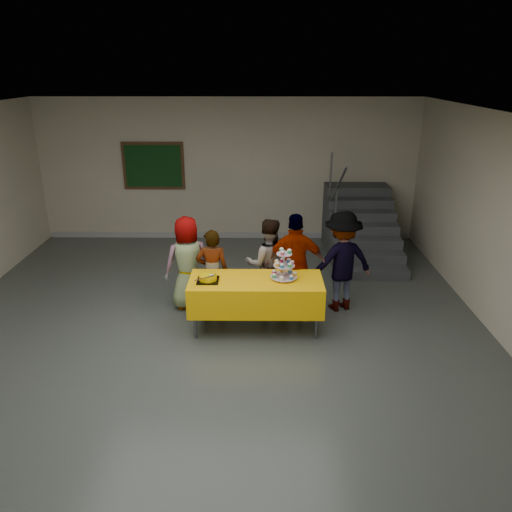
% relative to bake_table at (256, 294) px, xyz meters
% --- Properties ---
extents(room_shell, '(10.00, 10.04, 3.02)m').
position_rel_bake_table_xyz_m(room_shell, '(-0.63, -0.87, 1.57)').
color(room_shell, '#4C514C').
rests_on(room_shell, ground).
extents(bake_table, '(1.88, 0.78, 0.77)m').
position_rel_bake_table_xyz_m(bake_table, '(0.00, 0.00, 0.00)').
color(bake_table, '#595960').
rests_on(bake_table, ground).
extents(cupcake_stand, '(0.38, 0.38, 0.44)m').
position_rel_bake_table_xyz_m(cupcake_stand, '(0.39, 0.05, 0.38)').
color(cupcake_stand, silver).
rests_on(cupcake_stand, bake_table).
extents(bear_cake, '(0.32, 0.36, 0.12)m').
position_rel_bake_table_xyz_m(bear_cake, '(-0.67, -0.05, 0.27)').
color(bear_cake, black).
rests_on(bear_cake, bake_table).
extents(schoolchild_a, '(0.83, 0.69, 1.47)m').
position_rel_bake_table_xyz_m(schoolchild_a, '(-1.06, 0.72, 0.18)').
color(schoolchild_a, slate).
rests_on(schoolchild_a, ground).
extents(schoolchild_b, '(0.50, 0.34, 1.34)m').
position_rel_bake_table_xyz_m(schoolchild_b, '(-0.66, 0.51, 0.11)').
color(schoolchild_b, slate).
rests_on(schoolchild_b, ground).
extents(schoolchild_c, '(0.73, 0.58, 1.44)m').
position_rel_bake_table_xyz_m(schoolchild_c, '(0.18, 0.73, 0.16)').
color(schoolchild_c, slate).
rests_on(schoolchild_c, ground).
extents(schoolchild_d, '(0.93, 0.41, 1.58)m').
position_rel_bake_table_xyz_m(schoolchild_d, '(0.59, 0.53, 0.23)').
color(schoolchild_d, slate).
rests_on(schoolchild_d, ground).
extents(schoolchild_e, '(1.15, 0.87, 1.57)m').
position_rel_bake_table_xyz_m(schoolchild_e, '(1.30, 0.67, 0.23)').
color(schoolchild_e, slate).
rests_on(schoolchild_e, ground).
extents(staircase, '(1.30, 2.40, 2.04)m').
position_rel_bake_table_xyz_m(staircase, '(2.07, 3.24, -0.07)').
color(staircase, '#424447').
rests_on(staircase, ground).
extents(noticeboard, '(1.30, 0.05, 1.00)m').
position_rel_bake_table_xyz_m(noticeboard, '(-2.20, 4.08, 1.04)').
color(noticeboard, '#472B16').
rests_on(noticeboard, ground).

